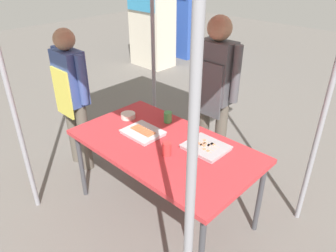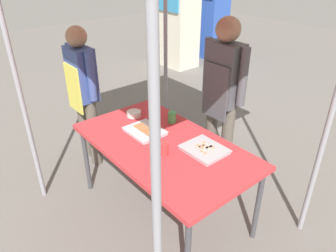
{
  "view_description": "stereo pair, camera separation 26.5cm",
  "coord_description": "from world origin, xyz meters",
  "px_view_note": "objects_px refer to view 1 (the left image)",
  "views": [
    {
      "loc": [
        1.61,
        -1.62,
        2.18
      ],
      "look_at": [
        0.0,
        0.05,
        0.9
      ],
      "focal_mm": 34.15,
      "sensor_mm": 36.0,
      "label": 1
    },
    {
      "loc": [
        1.79,
        -1.43,
        2.18
      ],
      "look_at": [
        0.0,
        0.05,
        0.9
      ],
      "focal_mm": 34.15,
      "sensor_mm": 36.0,
      "label": 2
    }
  ],
  "objects_px": {
    "stall_table": "(164,149)",
    "vendor_woman": "(215,87)",
    "drink_cup_near_edge": "(168,117)",
    "drink_cup_by_wok": "(167,149)",
    "condiment_bowl": "(128,116)",
    "tray_meat_skewers": "(206,147)",
    "tray_grilled_sausages": "(143,132)",
    "neighbor_stall_right": "(152,25)",
    "neighbor_stall_left": "(182,14)",
    "customer_nearby": "(72,91)"
  },
  "relations": [
    {
      "from": "stall_table",
      "to": "vendor_woman",
      "type": "distance_m",
      "value": 0.87
    },
    {
      "from": "drink_cup_near_edge",
      "to": "drink_cup_by_wok",
      "type": "height_order",
      "value": "drink_cup_by_wok"
    },
    {
      "from": "condiment_bowl",
      "to": "vendor_woman",
      "type": "xyz_separation_m",
      "value": [
        0.49,
        0.72,
        0.23
      ]
    },
    {
      "from": "tray_meat_skewers",
      "to": "condiment_bowl",
      "type": "distance_m",
      "value": 0.89
    },
    {
      "from": "tray_grilled_sausages",
      "to": "tray_meat_skewers",
      "type": "distance_m",
      "value": 0.59
    },
    {
      "from": "tray_meat_skewers",
      "to": "neighbor_stall_right",
      "type": "relative_size",
      "value": 0.2
    },
    {
      "from": "neighbor_stall_left",
      "to": "tray_meat_skewers",
      "type": "bearing_deg",
      "value": -46.2
    },
    {
      "from": "drink_cup_near_edge",
      "to": "customer_nearby",
      "type": "height_order",
      "value": "customer_nearby"
    },
    {
      "from": "stall_table",
      "to": "drink_cup_near_edge",
      "type": "bearing_deg",
      "value": 128.98
    },
    {
      "from": "tray_meat_skewers",
      "to": "stall_table",
      "type": "bearing_deg",
      "value": -149.59
    },
    {
      "from": "tray_meat_skewers",
      "to": "drink_cup_by_wok",
      "type": "bearing_deg",
      "value": -122.28
    },
    {
      "from": "tray_grilled_sausages",
      "to": "drink_cup_by_wok",
      "type": "distance_m",
      "value": 0.39
    },
    {
      "from": "stall_table",
      "to": "neighbor_stall_left",
      "type": "xyz_separation_m",
      "value": [
        -3.32,
        3.96,
        0.24
      ]
    },
    {
      "from": "customer_nearby",
      "to": "tray_meat_skewers",
      "type": "bearing_deg",
      "value": 10.87
    },
    {
      "from": "tray_meat_skewers",
      "to": "customer_nearby",
      "type": "relative_size",
      "value": 0.22
    },
    {
      "from": "tray_grilled_sausages",
      "to": "customer_nearby",
      "type": "bearing_deg",
      "value": -174.3
    },
    {
      "from": "condiment_bowl",
      "to": "drink_cup_near_edge",
      "type": "bearing_deg",
      "value": 31.21
    },
    {
      "from": "stall_table",
      "to": "drink_cup_near_edge",
      "type": "xyz_separation_m",
      "value": [
        -0.24,
        0.3,
        0.1
      ]
    },
    {
      "from": "stall_table",
      "to": "condiment_bowl",
      "type": "distance_m",
      "value": 0.59
    },
    {
      "from": "tray_grilled_sausages",
      "to": "neighbor_stall_right",
      "type": "xyz_separation_m",
      "value": [
        -3.03,
        3.0,
        0.06
      ]
    },
    {
      "from": "drink_cup_near_edge",
      "to": "neighbor_stall_left",
      "type": "distance_m",
      "value": 4.79
    },
    {
      "from": "neighbor_stall_right",
      "to": "tray_grilled_sausages",
      "type": "bearing_deg",
      "value": -44.72
    },
    {
      "from": "stall_table",
      "to": "neighbor_stall_right",
      "type": "bearing_deg",
      "value": 137.66
    },
    {
      "from": "tray_grilled_sausages",
      "to": "drink_cup_near_edge",
      "type": "bearing_deg",
      "value": 89.74
    },
    {
      "from": "condiment_bowl",
      "to": "customer_nearby",
      "type": "height_order",
      "value": "customer_nearby"
    },
    {
      "from": "drink_cup_by_wok",
      "to": "neighbor_stall_right",
      "type": "bearing_deg",
      "value": 137.83
    },
    {
      "from": "drink_cup_by_wok",
      "to": "vendor_woman",
      "type": "height_order",
      "value": "vendor_woman"
    },
    {
      "from": "condiment_bowl",
      "to": "neighbor_stall_right",
      "type": "relative_size",
      "value": 0.09
    },
    {
      "from": "tray_meat_skewers",
      "to": "drink_cup_by_wok",
      "type": "distance_m",
      "value": 0.33
    },
    {
      "from": "tray_meat_skewers",
      "to": "neighbor_stall_right",
      "type": "xyz_separation_m",
      "value": [
        -3.58,
        2.8,
        0.06
      ]
    },
    {
      "from": "drink_cup_by_wok",
      "to": "neighbor_stall_right",
      "type": "distance_m",
      "value": 4.59
    },
    {
      "from": "condiment_bowl",
      "to": "vendor_woman",
      "type": "bearing_deg",
      "value": 55.53
    },
    {
      "from": "customer_nearby",
      "to": "condiment_bowl",
      "type": "bearing_deg",
      "value": 18.21
    },
    {
      "from": "condiment_bowl",
      "to": "drink_cup_by_wok",
      "type": "xyz_separation_m",
      "value": [
        0.71,
        -0.2,
        0.03
      ]
    },
    {
      "from": "drink_cup_by_wok",
      "to": "vendor_woman",
      "type": "distance_m",
      "value": 0.96
    },
    {
      "from": "stall_table",
      "to": "neighbor_stall_right",
      "type": "relative_size",
      "value": 0.97
    },
    {
      "from": "drink_cup_near_edge",
      "to": "vendor_woman",
      "type": "relative_size",
      "value": 0.06
    },
    {
      "from": "neighbor_stall_right",
      "to": "condiment_bowl",
      "type": "bearing_deg",
      "value": -47.0
    },
    {
      "from": "customer_nearby",
      "to": "neighbor_stall_right",
      "type": "distance_m",
      "value": 3.72
    },
    {
      "from": "stall_table",
      "to": "customer_nearby",
      "type": "xyz_separation_m",
      "value": [
        -1.22,
        -0.11,
        0.21
      ]
    },
    {
      "from": "tray_grilled_sausages",
      "to": "neighbor_stall_left",
      "type": "xyz_separation_m",
      "value": [
        -3.08,
        3.98,
        0.16
      ]
    },
    {
      "from": "tray_meat_skewers",
      "to": "neighbor_stall_right",
      "type": "height_order",
      "value": "neighbor_stall_right"
    },
    {
      "from": "drink_cup_by_wok",
      "to": "tray_grilled_sausages",
      "type": "bearing_deg",
      "value": 167.38
    },
    {
      "from": "neighbor_stall_left",
      "to": "vendor_woman",
      "type": "bearing_deg",
      "value": -44.29
    },
    {
      "from": "vendor_woman",
      "to": "neighbor_stall_right",
      "type": "distance_m",
      "value": 3.86
    },
    {
      "from": "customer_nearby",
      "to": "stall_table",
      "type": "bearing_deg",
      "value": 5.3
    },
    {
      "from": "stall_table",
      "to": "customer_nearby",
      "type": "distance_m",
      "value": 1.24
    },
    {
      "from": "stall_table",
      "to": "customer_nearby",
      "type": "bearing_deg",
      "value": -174.7
    },
    {
      "from": "neighbor_stall_left",
      "to": "neighbor_stall_right",
      "type": "bearing_deg",
      "value": -87.08
    },
    {
      "from": "tray_grilled_sausages",
      "to": "drink_cup_by_wok",
      "type": "relative_size",
      "value": 3.12
    }
  ]
}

